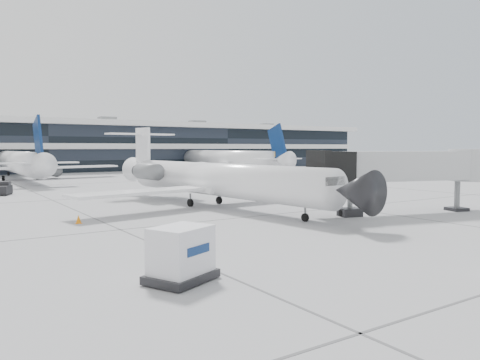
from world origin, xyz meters
TOP-DOWN VIEW (x-y plane):
  - ground at (0.00, 0.00)m, footprint 220.00×220.00m
  - terminal at (0.00, 82.00)m, footprint 170.00×22.00m
  - bg_jet_center at (-8.00, 55.00)m, footprint 32.00×40.00m
  - bg_jet_right at (32.00, 55.00)m, footprint 32.00×40.00m
  - regional_jet at (0.85, 6.92)m, footprint 25.65×32.03m
  - jet_bridge at (12.19, -5.48)m, footprint 15.77×6.85m
  - cargo_uld at (-11.92, -12.58)m, footprint 3.17×2.83m
  - traffic_cone at (-11.57, 4.00)m, footprint 0.41×0.41m
  - far_tug at (-13.36, 28.45)m, footprint 2.14×2.62m

SIDE VIEW (x-z plane):
  - ground at x=0.00m, z-range 0.00..0.00m
  - bg_jet_center at x=-8.00m, z-range -4.80..4.80m
  - bg_jet_right at x=32.00m, z-range -4.80..4.80m
  - traffic_cone at x=-11.57m, z-range -0.02..0.59m
  - far_tug at x=-13.36m, z-range -0.07..1.37m
  - cargo_uld at x=-11.92m, z-range 0.01..2.14m
  - regional_jet at x=0.85m, z-range -1.17..6.22m
  - jet_bridge at x=12.19m, z-range 1.17..6.29m
  - terminal at x=0.00m, z-range 0.00..10.00m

